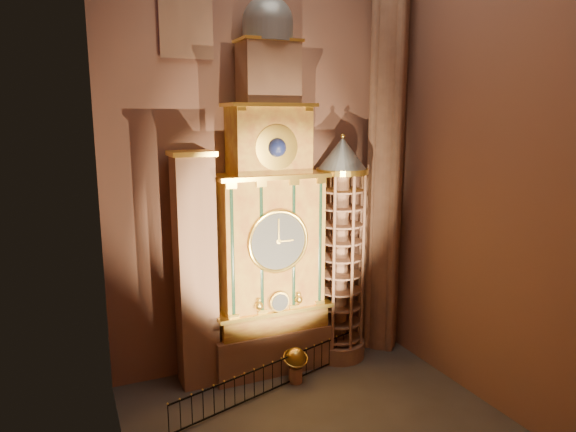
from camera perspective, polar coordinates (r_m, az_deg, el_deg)
name	(u,v)px	position (r m, az deg, el deg)	size (l,w,h in m)	color
floor	(319,424)	(21.26, 3.47, -22.03)	(14.00, 14.00, 0.00)	#383330
wall_back	(260,129)	(23.29, -3.10, 9.58)	(22.00, 22.00, 0.00)	brown
wall_left	(107,137)	(15.82, -19.43, 8.26)	(22.00, 22.00, 0.00)	brown
wall_right	(479,131)	(21.97, 20.46, 8.82)	(22.00, 22.00, 0.00)	brown
astronomical_clock	(270,228)	(22.86, -2.06, -1.37)	(5.60, 2.41, 16.70)	#8C634C
portrait_tower	(195,270)	(22.26, -10.24, -5.95)	(1.80, 1.60, 10.20)	#8C634C
stair_turret	(340,252)	(24.45, 5.84, -3.99)	(2.50, 2.50, 10.80)	#8C634C
gothic_pier	(387,129)	(25.27, 10.96, 9.52)	(2.04, 2.04, 22.00)	#8C634C
celestial_globe	(296,362)	(23.45, 0.84, -15.89)	(1.22, 1.16, 1.61)	#8C634C
iron_railing	(273,377)	(22.90, -1.73, -17.41)	(9.40, 2.92, 1.26)	black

